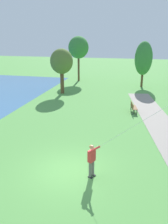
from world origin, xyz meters
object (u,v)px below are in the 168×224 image
(tree_lakeside_near, at_px, (79,48))
(person_kite_flyer, at_px, (92,158))
(tree_horizon_far, at_px, (62,62))
(tree_treeline_right, at_px, (144,58))
(park_bench_near_walkway, at_px, (133,107))

(tree_lakeside_near, bearing_deg, person_kite_flyer, -74.24)
(person_kite_flyer, xyz_separation_m, tree_horizon_far, (-6.81, 16.18, 2.67))
(tree_treeline_right, distance_m, tree_horizon_far, 10.99)
(park_bench_near_walkway, distance_m, tree_treeline_right, 11.77)
(person_kite_flyer, distance_m, park_bench_near_walkway, 10.93)
(person_kite_flyer, bearing_deg, park_bench_near_walkway, 81.12)
(person_kite_flyer, height_order, tree_lakeside_near, tree_lakeside_near)
(person_kite_flyer, bearing_deg, tree_horizon_far, 112.83)
(tree_treeline_right, relative_size, tree_horizon_far, 1.14)
(person_kite_flyer, distance_m, tree_treeline_right, 22.38)
(person_kite_flyer, distance_m, tree_horizon_far, 17.76)
(tree_horizon_far, xyz_separation_m, tree_lakeside_near, (-0.03, 8.06, 1.17))
(person_kite_flyer, height_order, park_bench_near_walkway, person_kite_flyer)
(park_bench_near_walkway, relative_size, tree_lakeside_near, 0.24)
(park_bench_near_walkway, distance_m, tree_horizon_far, 10.56)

